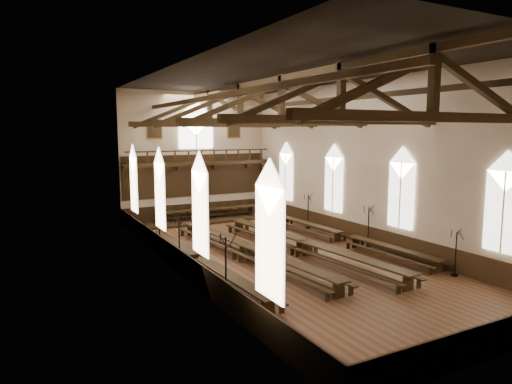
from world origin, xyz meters
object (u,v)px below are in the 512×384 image
at_px(refectory_row_a, 198,260).
at_px(candelabrum_right_near, 455,262).
at_px(candelabrum_right_far, 308,218).
at_px(refectory_row_d, 346,237).
at_px(dais, 208,220).
at_px(refectory_row_b, 247,249).
at_px(candelabrum_left_near, 226,281).
at_px(high_table, 208,210).
at_px(candelabrum_left_far, 160,238).
at_px(candelabrum_left_mid, 179,250).
at_px(candelabrum_right_mid, 368,235).
at_px(refectory_row_c, 304,244).

height_order(refectory_row_a, candelabrum_right_near, candelabrum_right_near).
bearing_deg(candelabrum_right_far, refectory_row_d, -97.25).
bearing_deg(dais, refectory_row_b, -101.11).
xyz_separation_m(refectory_row_b, dais, (2.17, 11.05, -0.48)).
xyz_separation_m(candelabrum_left_near, candelabrum_right_far, (11.10, 10.24, -0.10)).
bearing_deg(refectory_row_d, refectory_row_a, -176.90).
relative_size(refectory_row_d, candelabrum_right_near, 6.06).
height_order(refectory_row_d, candelabrum_right_far, candelabrum_right_far).
xyz_separation_m(dais, candelabrum_right_far, (5.28, -6.02, 0.67)).
relative_size(refectory_row_d, high_table, 1.70).
bearing_deg(candelabrum_left_far, candelabrum_left_mid, -90.00).
bearing_deg(candelabrum_right_mid, candelabrum_right_far, 90.00).
bearing_deg(candelabrum_right_mid, dais, 113.24).
distance_m(refectory_row_d, dais, 12.01).
bearing_deg(candelabrum_left_near, candelabrum_right_mid, 19.65).
xyz_separation_m(candelabrum_left_far, candelabrum_right_far, (11.10, 0.86, 0.07)).
bearing_deg(refectory_row_b, refectory_row_c, -11.30).
xyz_separation_m(refectory_row_b, refectory_row_c, (3.24, -0.65, 0.02)).
bearing_deg(candelabrum_left_near, candelabrum_right_far, 42.70).
height_order(refectory_row_c, candelabrum_left_mid, candelabrum_left_mid).
height_order(refectory_row_a, candelabrum_left_far, candelabrum_left_far).
relative_size(candelabrum_left_near, candelabrum_right_far, 1.14).
distance_m(dais, high_table, 0.75).
bearing_deg(candelabrum_right_near, candelabrum_left_near, 169.17).
relative_size(candelabrum_left_far, candelabrum_right_mid, 0.90).
bearing_deg(candelabrum_right_near, dais, 106.02).
height_order(candelabrum_left_far, candelabrum_right_mid, candelabrum_right_mid).
bearing_deg(candelabrum_left_far, candelabrum_right_mid, -26.01).
bearing_deg(candelabrum_right_near, candelabrum_left_far, 133.98).
relative_size(refectory_row_d, candelabrum_left_mid, 5.25).
distance_m(refectory_row_d, candelabrum_right_far, 5.11).
distance_m(refectory_row_c, refectory_row_d, 3.62).
distance_m(refectory_row_b, candelabrum_left_near, 6.37).
bearing_deg(candelabrum_right_far, refectory_row_a, -151.98).
bearing_deg(refectory_row_d, candelabrum_right_mid, -62.21).
height_order(refectory_row_a, refectory_row_b, refectory_row_b).
distance_m(candelabrum_left_mid, candelabrum_right_far, 11.96).
bearing_deg(refectory_row_c, candelabrum_left_far, 145.06).
bearing_deg(candelabrum_left_mid, high_table, 60.90).
xyz_separation_m(dais, candelabrum_right_mid, (5.28, -12.30, 0.68)).
xyz_separation_m(refectory_row_c, high_table, (-1.07, 11.70, 0.25)).
distance_m(dais, candelabrum_right_mid, 13.40).
distance_m(dais, candelabrum_left_near, 17.29).
relative_size(candelabrum_left_mid, candelabrum_right_near, 1.15).
xyz_separation_m(candelabrum_left_near, candelabrum_left_far, (0.00, 9.38, -0.17)).
xyz_separation_m(high_table, candelabrum_left_mid, (-5.82, -10.46, -0.04)).
height_order(candelabrum_left_near, candelabrum_left_far, candelabrum_left_near).
xyz_separation_m(refectory_row_a, candelabrum_right_mid, (10.51, -0.69, 0.26)).
relative_size(refectory_row_a, candelabrum_left_far, 6.14).
height_order(refectory_row_b, high_table, high_table).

